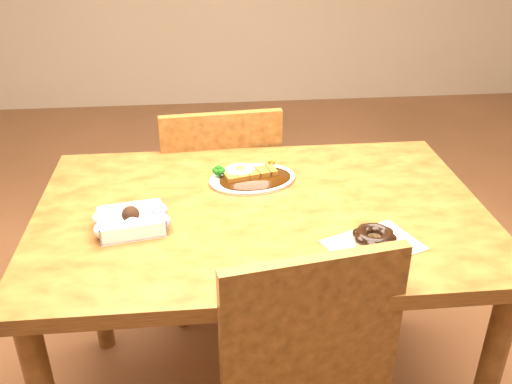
{
  "coord_description": "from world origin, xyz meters",
  "views": [
    {
      "loc": [
        -0.14,
        -1.32,
        1.51
      ],
      "look_at": [
        -0.02,
        -0.02,
        0.81
      ],
      "focal_mm": 40.0,
      "sensor_mm": 36.0,
      "label": 1
    }
  ],
  "objects": [
    {
      "name": "chair_far",
      "position": [
        -0.1,
        0.53,
        0.48
      ],
      "size": [
        0.45,
        0.45,
        0.87
      ],
      "rotation": [
        0.0,
        0.0,
        3.22
      ],
      "color": "#4A280E",
      "rests_on": "ground"
    },
    {
      "name": "donut_box",
      "position": [
        -0.33,
        -0.07,
        0.77
      ],
      "size": [
        0.2,
        0.15,
        0.05
      ],
      "rotation": [
        0.0,
        0.0,
        0.19
      ],
      "color": "white",
      "rests_on": "table"
    },
    {
      "name": "katsu_curry_plate",
      "position": [
        -0.01,
        0.16,
        0.76
      ],
      "size": [
        0.28,
        0.22,
        0.05
      ],
      "rotation": [
        0.0,
        0.0,
        0.19
      ],
      "color": "white",
      "rests_on": "table"
    },
    {
      "name": "table",
      "position": [
        0.0,
        0.0,
        0.65
      ],
      "size": [
        1.2,
        0.8,
        0.75
      ],
      "color": "#4A280E",
      "rests_on": "ground"
    },
    {
      "name": "pon_de_ring",
      "position": [
        0.25,
        -0.21,
        0.77
      ],
      "size": [
        0.25,
        0.22,
        0.04
      ],
      "rotation": [
        0.0,
        0.0,
        0.38
      ],
      "color": "silver",
      "rests_on": "table"
    }
  ]
}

